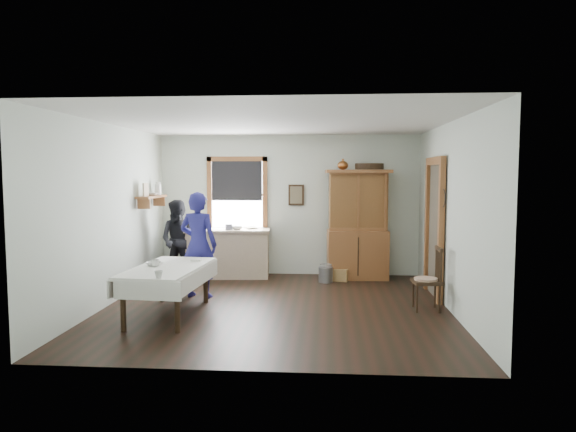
{
  "coord_description": "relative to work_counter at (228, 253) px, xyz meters",
  "views": [
    {
      "loc": [
        0.73,
        -7.41,
        1.96
      ],
      "look_at": [
        0.15,
        0.3,
        1.32
      ],
      "focal_mm": 32.0,
      "sensor_mm": 36.0,
      "label": 1
    }
  ],
  "objects": [
    {
      "name": "figure_dark",
      "position": [
        -0.81,
        -0.39,
        0.23
      ],
      "size": [
        0.71,
        0.57,
        1.37
      ],
      "primitive_type": "imported",
      "rotation": [
        0.0,
        0.0,
        -0.08
      ],
      "color": "black",
      "rests_on": "room"
    },
    {
      "name": "table_bowl",
      "position": [
        -0.54,
        -2.61,
        0.26
      ],
      "size": [
        0.25,
        0.25,
        0.06
      ],
      "primitive_type": "imported",
      "rotation": [
        0.0,
        0.0,
        0.09
      ],
      "color": "silver",
      "rests_on": "dining_table"
    },
    {
      "name": "framed_picture",
      "position": [
        1.28,
        0.36,
        1.09
      ],
      "size": [
        0.3,
        0.04,
        0.4
      ],
      "primitive_type": "cube",
      "color": "black",
      "rests_on": "room"
    },
    {
      "name": "doorway",
      "position": [
        3.59,
        -1.25,
        0.7
      ],
      "size": [
        0.09,
        1.14,
        2.22
      ],
      "color": "#4D4537",
      "rests_on": "room"
    },
    {
      "name": "table_cup_a",
      "position": [
        -0.48,
        -2.69,
        0.27
      ],
      "size": [
        0.12,
        0.12,
        0.1
      ],
      "primitive_type": "imported",
      "rotation": [
        0.0,
        0.0,
        0.03
      ],
      "color": "silver",
      "rests_on": "dining_table"
    },
    {
      "name": "work_counter",
      "position": [
        0.0,
        0.0,
        0.0
      ],
      "size": [
        1.64,
        0.74,
        0.92
      ],
      "primitive_type": "cube",
      "rotation": [
        0.0,
        0.0,
        0.08
      ],
      "color": "tan",
      "rests_on": "room"
    },
    {
      "name": "table_cup_b",
      "position": [
        -0.18,
        -3.47,
        0.27
      ],
      "size": [
        0.11,
        0.11,
        0.09
      ],
      "primitive_type": "imported",
      "rotation": [
        0.0,
        0.0,
        0.16
      ],
      "color": "silver",
      "rests_on": "dining_table"
    },
    {
      "name": "counter_book",
      "position": [
        0.34,
        0.11,
        0.47
      ],
      "size": [
        0.26,
        0.29,
        0.02
      ],
      "primitive_type": "imported",
      "rotation": [
        0.0,
        0.0,
        0.43
      ],
      "color": "#6A6047",
      "rests_on": "work_counter"
    },
    {
      "name": "pail",
      "position": [
        1.86,
        -0.33,
        -0.32
      ],
      "size": [
        0.34,
        0.34,
        0.28
      ],
      "primitive_type": "cube",
      "rotation": [
        0.0,
        0.0,
        0.39
      ],
      "color": "gray",
      "rests_on": "room"
    },
    {
      "name": "spindle_chair",
      "position": [
        3.3,
        -2.13,
        0.0
      ],
      "size": [
        0.45,
        0.45,
        0.92
      ],
      "primitive_type": "cube",
      "rotation": [
        0.0,
        0.0,
        0.07
      ],
      "color": "black",
      "rests_on": "room"
    },
    {
      "name": "room",
      "position": [
        1.13,
        -2.1,
        0.89
      ],
      "size": [
        5.01,
        5.01,
        2.7
      ],
      "color": "black",
      "rests_on": "ground"
    },
    {
      "name": "shelf_bowl",
      "position": [
        -1.24,
        -0.55,
        1.14
      ],
      "size": [
        0.22,
        0.22,
        0.05
      ],
      "primitive_type": "imported",
      "color": "silver",
      "rests_on": "wall_shelf"
    },
    {
      "name": "dining_table",
      "position": [
        -0.3,
        -2.69,
        -0.12
      ],
      "size": [
        1.03,
        1.78,
        0.68
      ],
      "primitive_type": "cube",
      "rotation": [
        0.0,
        0.0,
        -0.08
      ],
      "color": "white",
      "rests_on": "room"
    },
    {
      "name": "wicker_basket",
      "position": [
        2.09,
        -0.15,
        -0.35
      ],
      "size": [
        0.44,
        0.36,
        0.22
      ],
      "primitive_type": "cube",
      "rotation": [
        0.0,
        0.0,
        -0.28
      ],
      "color": "#A07148",
      "rests_on": "room"
    },
    {
      "name": "window",
      "position": [
        0.13,
        0.36,
        1.17
      ],
      "size": [
        1.18,
        0.07,
        1.48
      ],
      "color": "white",
      "rests_on": "room"
    },
    {
      "name": "rug_beater",
      "position": [
        3.58,
        -1.8,
        1.26
      ],
      "size": [
        0.01,
        0.27,
        0.27
      ],
      "primitive_type": "torus",
      "rotation": [
        0.0,
        1.57,
        0.0
      ],
      "color": "black",
      "rests_on": "room"
    },
    {
      "name": "woman_blue",
      "position": [
        -0.15,
        -1.6,
        0.32
      ],
      "size": [
        0.63,
        0.48,
        1.55
      ],
      "primitive_type": "imported",
      "rotation": [
        0.0,
        0.0,
        2.95
      ],
      "color": "navy",
      "rests_on": "room"
    },
    {
      "name": "china_hutch",
      "position": [
        2.45,
        0.05,
        0.56
      ],
      "size": [
        1.23,
        0.64,
        2.03
      ],
      "primitive_type": "cube",
      "rotation": [
        0.0,
        0.0,
        0.06
      ],
      "color": "brown",
      "rests_on": "room"
    },
    {
      "name": "wall_shelf",
      "position": [
        -1.24,
        -0.56,
        1.12
      ],
      "size": [
        0.24,
        1.0,
        0.44
      ],
      "color": "brown",
      "rests_on": "room"
    },
    {
      "name": "counter_bowl",
      "position": [
        0.2,
        -0.08,
        0.49
      ],
      "size": [
        0.23,
        0.23,
        0.06
      ],
      "primitive_type": "imported",
      "rotation": [
        0.0,
        0.0,
        -0.14
      ],
      "color": "silver",
      "rests_on": "work_counter"
    }
  ]
}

